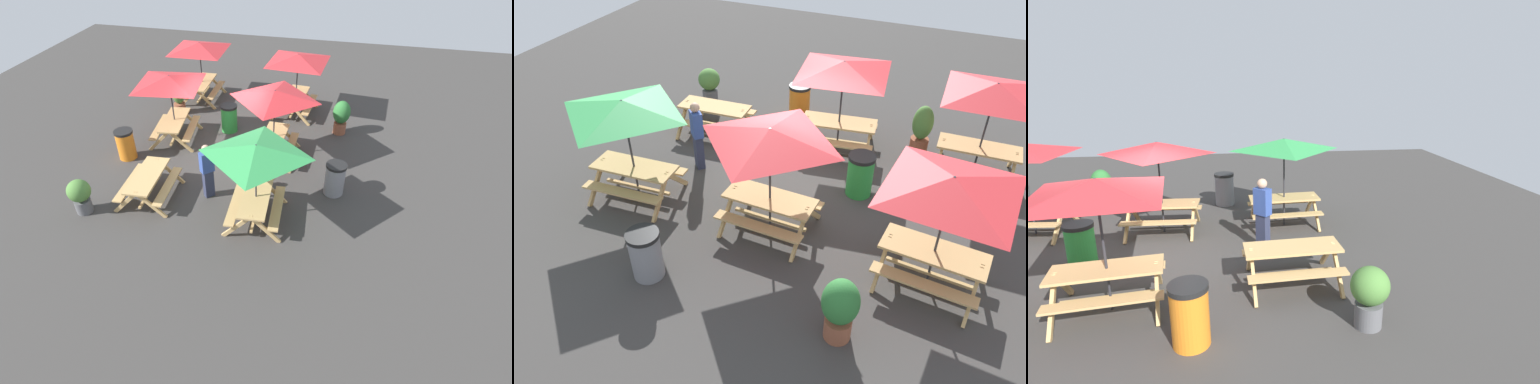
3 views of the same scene
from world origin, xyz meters
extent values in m
plane|color=#3D3A38|center=(0.00, 0.00, 0.00)|extent=(24.18, 24.18, 0.00)
cube|color=tan|center=(-2.95, 1.88, 0.74)|extent=(1.86, 0.86, 0.05)
cube|color=tan|center=(-3.00, 1.33, 0.45)|extent=(1.82, 0.42, 0.04)
cube|color=tan|center=(-2.90, 2.43, 0.45)|extent=(1.82, 0.42, 0.04)
cube|color=tan|center=(-3.76, 1.59, 0.37)|extent=(0.13, 0.80, 0.81)
cube|color=tan|center=(-3.70, 2.31, 0.37)|extent=(0.13, 0.80, 0.81)
cube|color=tan|center=(-2.21, 1.44, 0.37)|extent=(0.13, 0.80, 0.81)
cube|color=tan|center=(-2.14, 2.17, 0.37)|extent=(0.13, 0.80, 0.81)
cube|color=tan|center=(-2.95, 1.88, 0.22)|extent=(1.56, 0.21, 0.06)
cylinder|color=#2D2D33|center=(-2.95, 1.88, 1.15)|extent=(0.04, 0.04, 2.30)
pyramid|color=red|center=(-2.95, 1.88, 2.16)|extent=(2.82, 2.82, 0.28)
cube|color=tan|center=(0.22, 1.64, 0.74)|extent=(1.82, 0.77, 0.05)
cube|color=tan|center=(0.20, 1.09, 0.45)|extent=(1.81, 0.33, 0.04)
cube|color=tan|center=(0.24, 2.19, 0.45)|extent=(1.81, 0.33, 0.04)
cube|color=tan|center=(-0.58, 1.30, 0.37)|extent=(0.09, 0.80, 0.81)
cube|color=tan|center=(-0.55, 2.03, 0.37)|extent=(0.09, 0.80, 0.81)
cube|color=tan|center=(0.98, 1.24, 0.37)|extent=(0.09, 0.80, 0.81)
cube|color=tan|center=(1.01, 1.97, 0.37)|extent=(0.09, 0.80, 0.81)
cube|color=tan|center=(0.22, 1.64, 0.22)|extent=(1.56, 0.13, 0.06)
cylinder|color=#2D2D33|center=(0.22, 1.64, 1.15)|extent=(0.04, 0.04, 2.30)
pyramid|color=red|center=(0.22, 1.64, 2.16)|extent=(2.07, 2.07, 0.28)
cube|color=tan|center=(3.30, 1.78, 0.74)|extent=(1.84, 0.81, 0.05)
cube|color=tan|center=(3.34, 1.23, 0.45)|extent=(1.81, 0.37, 0.04)
cube|color=tan|center=(3.27, 2.33, 0.45)|extent=(1.81, 0.37, 0.04)
cube|color=tan|center=(2.55, 1.36, 0.37)|extent=(0.11, 0.80, 0.81)
cube|color=tan|center=(2.50, 2.09, 0.37)|extent=(0.11, 0.80, 0.81)
cube|color=tan|center=(4.10, 1.46, 0.37)|extent=(0.11, 0.80, 0.81)
cube|color=tan|center=(4.06, 2.19, 0.37)|extent=(0.11, 0.80, 0.81)
cube|color=tan|center=(3.30, 1.78, 0.22)|extent=(1.56, 0.17, 0.06)
cylinder|color=#2D2D33|center=(3.30, 1.78, 1.15)|extent=(0.04, 0.04, 2.30)
pyramid|color=green|center=(3.30, 1.78, 2.16)|extent=(2.12, 2.12, 0.28)
cube|color=tan|center=(-0.11, -1.84, 0.74)|extent=(1.88, 0.94, 0.05)
cube|color=tan|center=(-0.04, -2.38, 0.45)|extent=(1.82, 0.50, 0.04)
cube|color=tan|center=(-0.19, -1.29, 0.45)|extent=(1.82, 0.50, 0.04)
cube|color=tan|center=(-0.83, -2.31, 0.37)|extent=(0.17, 0.80, 0.81)
cube|color=tan|center=(-0.93, -1.58, 0.37)|extent=(0.17, 0.80, 0.81)
cube|color=tan|center=(0.71, -2.09, 0.37)|extent=(0.17, 0.80, 0.81)
cube|color=tan|center=(0.61, -1.37, 0.37)|extent=(0.17, 0.80, 0.81)
cube|color=tan|center=(-0.11, -1.84, 0.22)|extent=(1.56, 0.28, 0.06)
cylinder|color=#2D2D33|center=(-0.11, -1.84, 1.15)|extent=(0.04, 0.04, 2.30)
pyramid|color=red|center=(-0.11, -1.84, 2.16)|extent=(2.80, 2.80, 0.28)
cube|color=tan|center=(3.07, -1.35, 0.74)|extent=(1.84, 0.80, 0.05)
cube|color=tan|center=(3.10, -1.90, 0.45)|extent=(1.81, 0.37, 0.04)
cube|color=tan|center=(3.04, -0.80, 0.45)|extent=(1.81, 0.37, 0.04)
cube|color=tan|center=(2.31, -1.76, 0.37)|extent=(0.11, 0.80, 0.81)
cube|color=tan|center=(2.27, -1.03, 0.37)|extent=(0.11, 0.80, 0.81)
cube|color=tan|center=(3.87, -1.67, 0.37)|extent=(0.11, 0.80, 0.81)
cube|color=tan|center=(3.82, -0.94, 0.37)|extent=(0.11, 0.80, 0.81)
cube|color=tan|center=(3.07, -1.35, 0.22)|extent=(1.56, 0.16, 0.06)
cube|color=tan|center=(-3.36, -1.97, 0.74)|extent=(1.81, 0.73, 0.05)
cube|color=tan|center=(-3.35, -2.52, 0.45)|extent=(1.80, 0.29, 0.04)
cube|color=tan|center=(-3.37, -1.42, 0.45)|extent=(1.80, 0.29, 0.04)
cube|color=tan|center=(-4.13, -2.35, 0.37)|extent=(0.08, 0.80, 0.81)
cube|color=tan|center=(-4.15, -1.62, 0.37)|extent=(0.08, 0.80, 0.81)
cube|color=tan|center=(-2.57, -2.32, 0.37)|extent=(0.08, 0.80, 0.81)
cube|color=tan|center=(-2.59, -1.59, 0.37)|extent=(0.08, 0.80, 0.81)
cube|color=tan|center=(-3.36, -1.97, 0.22)|extent=(1.56, 0.10, 0.06)
cylinder|color=#2D2D33|center=(-3.36, -1.97, 1.15)|extent=(0.04, 0.04, 2.30)
pyramid|color=red|center=(-3.36, -1.97, 2.16)|extent=(2.83, 2.83, 0.28)
cylinder|color=gray|center=(1.71, 3.70, 0.45)|extent=(0.56, 0.56, 0.90)
cylinder|color=black|center=(1.71, 3.70, 0.94)|extent=(0.59, 0.59, 0.08)
cylinder|color=green|center=(-1.11, -0.21, 0.45)|extent=(0.56, 0.56, 0.90)
cylinder|color=black|center=(-1.11, -0.21, 0.94)|extent=(0.59, 0.59, 0.08)
cylinder|color=orange|center=(1.33, -2.95, 0.45)|extent=(0.56, 0.56, 0.90)
cylinder|color=black|center=(1.33, -2.95, 0.94)|extent=(0.59, 0.59, 0.08)
cylinder|color=#59595B|center=(4.06, -2.84, 0.20)|extent=(0.44, 0.44, 0.40)
ellipsoid|color=#4C7F38|center=(4.06, -2.84, 0.71)|extent=(0.61, 0.61, 0.61)
cylinder|color=#935138|center=(-2.01, -2.45, 0.20)|extent=(0.44, 0.44, 0.40)
ellipsoid|color=#4C7F38|center=(-2.01, -2.45, 0.83)|extent=(0.49, 0.49, 0.86)
cylinder|color=#935138|center=(-1.82, 3.64, 0.20)|extent=(0.44, 0.44, 0.40)
ellipsoid|color=#2D7233|center=(-1.82, 3.64, 0.81)|extent=(0.60, 0.60, 0.81)
cube|color=#2D334C|center=(2.63, 0.25, 0.42)|extent=(0.33, 0.32, 0.85)
cube|color=#334C99|center=(2.63, 0.25, 1.15)|extent=(0.41, 0.41, 0.60)
sphere|color=tan|center=(2.63, 0.25, 1.56)|extent=(0.22, 0.22, 0.22)
camera|label=1|loc=(11.05, 3.56, 7.18)|focal=28.00mm
camera|label=2|loc=(-2.85, 8.69, 6.64)|focal=35.00mm
camera|label=3|loc=(2.06, -8.12, 3.83)|focal=28.00mm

